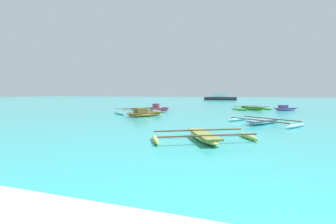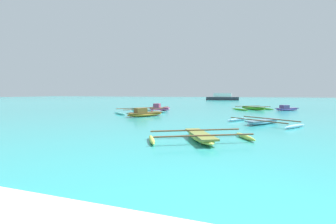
% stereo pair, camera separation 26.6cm
% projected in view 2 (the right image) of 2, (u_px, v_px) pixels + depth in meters
% --- Properties ---
extents(moored_boat_0, '(2.61, 3.28, 0.76)m').
position_uv_depth(moored_boat_0, '(144.00, 113.00, 19.53)').
color(moored_boat_0, '#C1822A').
rests_on(moored_boat_0, ground_plane).
extents(moored_boat_1, '(4.65, 3.48, 0.37)m').
position_uv_depth(moored_boat_1, '(200.00, 136.00, 9.63)').
color(moored_boat_1, '#BED652').
rests_on(moored_boat_1, ground_plane).
extents(moored_boat_2, '(5.01, 5.27, 0.52)m').
position_uv_depth(moored_boat_2, '(140.00, 111.00, 22.60)').
color(moored_boat_2, '#6CE4D9').
rests_on(moored_boat_2, ground_plane).
extents(moored_boat_3, '(2.54, 3.37, 0.83)m').
position_uv_depth(moored_boat_3, '(159.00, 108.00, 26.25)').
color(moored_boat_3, '#E75C95').
rests_on(moored_boat_3, ground_plane).
extents(moored_boat_4, '(3.01, 2.54, 0.66)m').
position_uv_depth(moored_boat_4, '(287.00, 109.00, 26.19)').
color(moored_boat_4, '#956BD6').
rests_on(moored_boat_4, ground_plane).
extents(moored_boat_5, '(4.92, 4.75, 0.45)m').
position_uv_depth(moored_boat_5, '(253.00, 108.00, 27.36)').
color(moored_boat_5, '#4EB424').
rests_on(moored_boat_5, ground_plane).
extents(moored_boat_6, '(4.79, 4.42, 0.34)m').
position_uv_depth(moored_boat_6, '(263.00, 122.00, 14.78)').
color(moored_boat_6, '#88C7E8').
rests_on(moored_boat_6, ground_plane).
extents(distant_ferry, '(9.28, 2.04, 2.04)m').
position_uv_depth(distant_ferry, '(222.00, 97.00, 65.81)').
color(distant_ferry, '#2D333D').
rests_on(distant_ferry, ground_plane).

